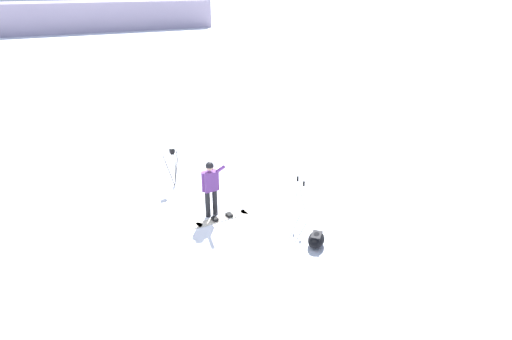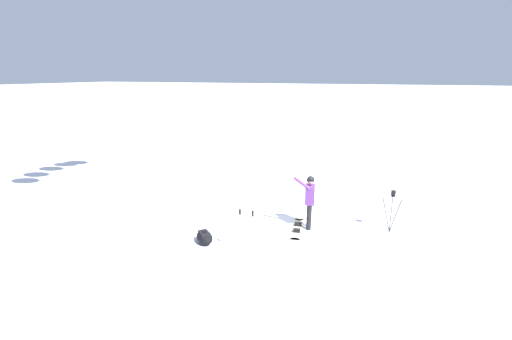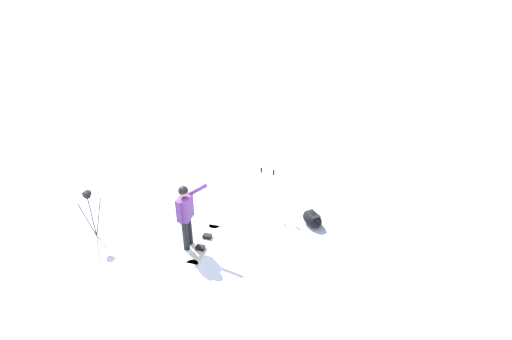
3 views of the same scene
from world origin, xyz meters
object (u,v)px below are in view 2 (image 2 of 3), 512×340
(gear_bag_large, at_px, (205,237))
(ski_poles, at_px, (246,226))
(camera_tripod, at_px, (392,203))
(snowboard, at_px, (297,228))
(snowboarder, at_px, (310,197))

(gear_bag_large, relative_size, ski_poles, 0.61)
(camera_tripod, bearing_deg, snowboard, -162.75)
(ski_poles, bearing_deg, camera_tripod, 39.43)
(gear_bag_large, xyz_separation_m, ski_poles, (1.31, -0.19, 0.63))
(gear_bag_large, xyz_separation_m, camera_tripod, (4.64, 2.55, 0.73))
(camera_tripod, distance_m, ski_poles, 4.32)
(snowboard, bearing_deg, gear_bag_large, -140.13)
(snowboarder, height_order, snowboard, snowboarder)
(snowboarder, relative_size, snowboard, 0.93)
(snowboarder, bearing_deg, gear_bag_large, -140.53)
(camera_tripod, height_order, ski_poles, camera_tripod)
(camera_tripod, bearing_deg, gear_bag_large, -151.22)
(ski_poles, bearing_deg, snowboard, 67.66)
(gear_bag_large, bearing_deg, snowboard, 39.87)
(snowboarder, xyz_separation_m, gear_bag_large, (-2.39, -1.97, -0.79))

